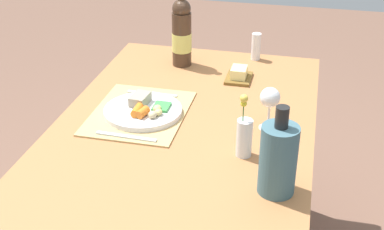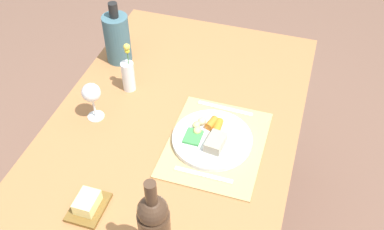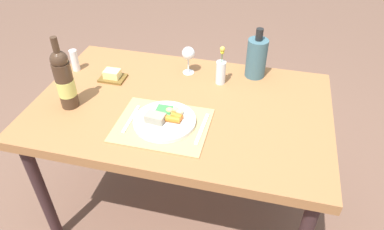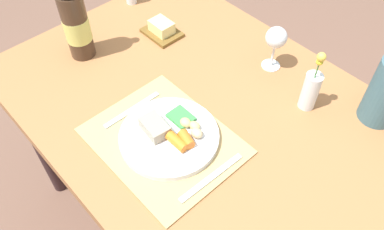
{
  "view_description": "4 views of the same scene",
  "coord_description": "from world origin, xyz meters",
  "px_view_note": "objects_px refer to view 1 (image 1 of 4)",
  "views": [
    {
      "loc": [
        1.54,
        0.39,
        1.66
      ],
      "look_at": [
        0.05,
        0.04,
        0.83
      ],
      "focal_mm": 49.87,
      "sensor_mm": 36.0,
      "label": 1
    },
    {
      "loc": [
        -1.05,
        -0.4,
        1.91
      ],
      "look_at": [
        0.03,
        -0.06,
        0.81
      ],
      "focal_mm": 41.89,
      "sensor_mm": 36.0,
      "label": 2
    },
    {
      "loc": [
        0.37,
        -1.3,
        1.77
      ],
      "look_at": [
        0.08,
        -0.1,
        0.79
      ],
      "focal_mm": 33.23,
      "sensor_mm": 36.0,
      "label": 3
    },
    {
      "loc": [
        0.49,
        -0.56,
        1.65
      ],
      "look_at": [
        -0.01,
        -0.09,
        0.83
      ],
      "focal_mm": 37.05,
      "sensor_mm": 36.0,
      "label": 4
    }
  ],
  "objects_px": {
    "flower_vase": "(244,135)",
    "cooler_bottle": "(278,159)",
    "wine_bottle": "(182,33)",
    "salt_shaker": "(256,47)",
    "dining_table": "(184,143)",
    "knife": "(126,136)",
    "wine_glass": "(270,99)",
    "dinner_plate": "(143,110)",
    "butter_dish": "(239,75)",
    "fork": "(152,94)"
  },
  "relations": [
    {
      "from": "knife",
      "to": "cooler_bottle",
      "type": "distance_m",
      "value": 0.54
    },
    {
      "from": "dinner_plate",
      "to": "cooler_bottle",
      "type": "bearing_deg",
      "value": 55.4
    },
    {
      "from": "knife",
      "to": "salt_shaker",
      "type": "relative_size",
      "value": 1.77
    },
    {
      "from": "wine_glass",
      "to": "wine_bottle",
      "type": "height_order",
      "value": "wine_bottle"
    },
    {
      "from": "wine_bottle",
      "to": "salt_shaker",
      "type": "bearing_deg",
      "value": 113.37
    },
    {
      "from": "wine_glass",
      "to": "dining_table",
      "type": "bearing_deg",
      "value": -82.78
    },
    {
      "from": "cooler_bottle",
      "to": "salt_shaker",
      "type": "height_order",
      "value": "cooler_bottle"
    },
    {
      "from": "wine_glass",
      "to": "wine_bottle",
      "type": "distance_m",
      "value": 0.63
    },
    {
      "from": "cooler_bottle",
      "to": "wine_bottle",
      "type": "xyz_separation_m",
      "value": [
        -0.81,
        -0.47,
        0.03
      ]
    },
    {
      "from": "dinner_plate",
      "to": "cooler_bottle",
      "type": "xyz_separation_m",
      "value": [
        0.34,
        0.5,
        0.09
      ]
    },
    {
      "from": "dinner_plate",
      "to": "butter_dish",
      "type": "distance_m",
      "value": 0.47
    },
    {
      "from": "cooler_bottle",
      "to": "fork",
      "type": "bearing_deg",
      "value": -134.09
    },
    {
      "from": "fork",
      "to": "wine_bottle",
      "type": "height_order",
      "value": "wine_bottle"
    },
    {
      "from": "cooler_bottle",
      "to": "dining_table",
      "type": "bearing_deg",
      "value": -132.3
    },
    {
      "from": "dining_table",
      "to": "fork",
      "type": "xyz_separation_m",
      "value": [
        -0.18,
        -0.17,
        0.08
      ]
    },
    {
      "from": "flower_vase",
      "to": "cooler_bottle",
      "type": "bearing_deg",
      "value": 35.11
    },
    {
      "from": "flower_vase",
      "to": "salt_shaker",
      "type": "relative_size",
      "value": 1.78
    },
    {
      "from": "flower_vase",
      "to": "cooler_bottle",
      "type": "distance_m",
      "value": 0.2
    },
    {
      "from": "knife",
      "to": "wine_glass",
      "type": "xyz_separation_m",
      "value": [
        -0.17,
        0.44,
        0.1
      ]
    },
    {
      "from": "flower_vase",
      "to": "wine_glass",
      "type": "relative_size",
      "value": 1.39
    },
    {
      "from": "cooler_bottle",
      "to": "wine_bottle",
      "type": "distance_m",
      "value": 0.94
    },
    {
      "from": "dining_table",
      "to": "salt_shaker",
      "type": "xyz_separation_m",
      "value": [
        -0.63,
        0.17,
        0.13
      ]
    },
    {
      "from": "knife",
      "to": "wine_glass",
      "type": "bearing_deg",
      "value": 113.38
    },
    {
      "from": "fork",
      "to": "wine_glass",
      "type": "height_order",
      "value": "wine_glass"
    },
    {
      "from": "wine_glass",
      "to": "butter_dish",
      "type": "xyz_separation_m",
      "value": [
        -0.37,
        -0.16,
        -0.09
      ]
    },
    {
      "from": "flower_vase",
      "to": "wine_glass",
      "type": "xyz_separation_m",
      "value": [
        -0.18,
        0.06,
        0.04
      ]
    },
    {
      "from": "salt_shaker",
      "to": "flower_vase",
      "type": "bearing_deg",
      "value": 4.45
    },
    {
      "from": "dining_table",
      "to": "fork",
      "type": "relative_size",
      "value": 7.18
    },
    {
      "from": "knife",
      "to": "wine_bottle",
      "type": "bearing_deg",
      "value": 179.6
    },
    {
      "from": "wine_glass",
      "to": "butter_dish",
      "type": "bearing_deg",
      "value": -157.06
    },
    {
      "from": "dinner_plate",
      "to": "fork",
      "type": "relative_size",
      "value": 1.42
    },
    {
      "from": "flower_vase",
      "to": "wine_bottle",
      "type": "height_order",
      "value": "wine_bottle"
    },
    {
      "from": "fork",
      "to": "cooler_bottle",
      "type": "height_order",
      "value": "cooler_bottle"
    },
    {
      "from": "knife",
      "to": "wine_bottle",
      "type": "height_order",
      "value": "wine_bottle"
    },
    {
      "from": "dining_table",
      "to": "butter_dish",
      "type": "height_order",
      "value": "butter_dish"
    },
    {
      "from": "knife",
      "to": "butter_dish",
      "type": "height_order",
      "value": "butter_dish"
    },
    {
      "from": "dining_table",
      "to": "flower_vase",
      "type": "distance_m",
      "value": 0.31
    },
    {
      "from": "salt_shaker",
      "to": "butter_dish",
      "type": "bearing_deg",
      "value": -9.55
    },
    {
      "from": "dinner_plate",
      "to": "flower_vase",
      "type": "distance_m",
      "value": 0.42
    },
    {
      "from": "knife",
      "to": "dining_table",
      "type": "bearing_deg",
      "value": 132.69
    },
    {
      "from": "fork",
      "to": "butter_dish",
      "type": "relative_size",
      "value": 1.49
    },
    {
      "from": "dining_table",
      "to": "cooler_bottle",
      "type": "bearing_deg",
      "value": 47.7
    },
    {
      "from": "salt_shaker",
      "to": "wine_bottle",
      "type": "height_order",
      "value": "wine_bottle"
    },
    {
      "from": "knife",
      "to": "fork",
      "type": "bearing_deg",
      "value": -176.27
    },
    {
      "from": "wine_bottle",
      "to": "flower_vase",
      "type": "bearing_deg",
      "value": 28.93
    },
    {
      "from": "salt_shaker",
      "to": "wine_bottle",
      "type": "distance_m",
      "value": 0.34
    },
    {
      "from": "flower_vase",
      "to": "knife",
      "type": "bearing_deg",
      "value": -91.43
    },
    {
      "from": "fork",
      "to": "knife",
      "type": "relative_size",
      "value": 0.93
    },
    {
      "from": "dining_table",
      "to": "knife",
      "type": "relative_size",
      "value": 6.69
    },
    {
      "from": "dining_table",
      "to": "cooler_bottle",
      "type": "relative_size",
      "value": 5.25
    }
  ]
}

